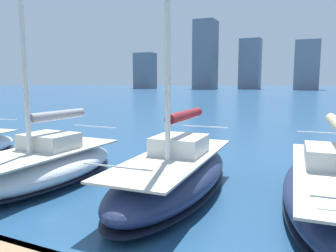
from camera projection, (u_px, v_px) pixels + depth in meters
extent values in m
cube|color=gray|center=(307.00, 65.00, 147.81)|extent=(10.46, 11.68, 21.92)
cube|color=gray|center=(250.00, 64.00, 165.42)|extent=(10.20, 7.91, 24.95)
cube|color=slate|center=(205.00, 55.00, 165.10)|extent=(10.24, 11.27, 33.97)
cube|color=slate|center=(145.00, 71.00, 174.89)|extent=(10.04, 8.61, 18.72)
ellipsoid|color=black|center=(336.00, 203.00, 9.03)|extent=(3.43, 8.69, 0.10)
cylinder|color=silver|center=(336.00, 127.00, 9.82)|extent=(0.37, 3.56, 0.12)
cylinder|color=silver|center=(327.00, 133.00, 12.37)|extent=(2.12, 0.19, 0.04)
ellipsoid|color=navy|center=(174.00, 177.00, 10.23)|extent=(2.94, 7.58, 1.22)
ellipsoid|color=black|center=(174.00, 187.00, 10.27)|extent=(2.95, 7.62, 0.10)
cube|color=beige|center=(175.00, 157.00, 10.14)|extent=(2.43, 6.67, 0.06)
cube|color=silver|center=(179.00, 145.00, 10.51)|extent=(1.62, 1.72, 0.55)
cylinder|color=silver|center=(185.00, 119.00, 10.92)|extent=(0.27, 3.14, 0.12)
cylinder|color=maroon|center=(185.00, 115.00, 10.91)|extent=(0.46, 2.90, 0.32)
cylinder|color=silver|center=(117.00, 167.00, 6.92)|extent=(1.67, 0.12, 0.04)
cylinder|color=silver|center=(204.00, 127.00, 13.16)|extent=(1.93, 0.14, 0.04)
ellipsoid|color=silver|center=(42.00, 168.00, 11.46)|extent=(3.03, 6.63, 1.11)
ellipsoid|color=black|center=(43.00, 176.00, 11.50)|extent=(3.04, 6.66, 0.10)
cube|color=beige|center=(41.00, 152.00, 11.38)|extent=(2.49, 5.83, 0.06)
cube|color=silver|center=(49.00, 141.00, 11.69)|extent=(1.80, 1.47, 0.55)
cylinder|color=silver|center=(59.00, 118.00, 12.03)|extent=(0.14, 2.78, 0.12)
cylinder|color=gray|center=(58.00, 115.00, 12.02)|extent=(0.34, 2.56, 0.32)
cylinder|color=silver|center=(95.00, 126.00, 13.97)|extent=(2.23, 0.06, 0.04)
cylinder|color=silver|center=(4.00, 119.00, 16.72)|extent=(1.76, 0.23, 0.04)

